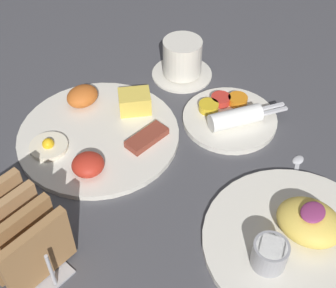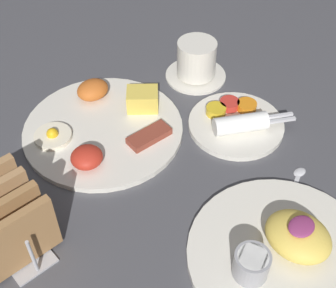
{
  "view_description": "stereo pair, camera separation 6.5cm",
  "coord_description": "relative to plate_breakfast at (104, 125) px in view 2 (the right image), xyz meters",
  "views": [
    {
      "loc": [
        -0.33,
        -0.31,
        0.57
      ],
      "look_at": [
        0.06,
        0.04,
        0.03
      ],
      "focal_mm": 50.0,
      "sensor_mm": 36.0,
      "label": 1
    },
    {
      "loc": [
        -0.29,
        -0.35,
        0.57
      ],
      "look_at": [
        0.06,
        0.04,
        0.03
      ],
      "focal_mm": 50.0,
      "sensor_mm": 36.0,
      "label": 2
    }
  ],
  "objects": [
    {
      "name": "toast_rack",
      "position": [
        -0.23,
        -0.1,
        0.04
      ],
      "size": [
        0.1,
        0.15,
        0.1
      ],
      "color": "#B7B7BC",
      "rests_on": "ground_plane"
    },
    {
      "name": "plate_foreground",
      "position": [
        0.03,
        -0.37,
        0.0
      ],
      "size": [
        0.27,
        0.27,
        0.06
      ],
      "color": "silver",
      "rests_on": "ground_plane"
    },
    {
      "name": "plate_condiments",
      "position": [
        0.18,
        -0.15,
        0.0
      ],
      "size": [
        0.17,
        0.17,
        0.04
      ],
      "color": "silver",
      "rests_on": "ground_plane"
    },
    {
      "name": "coffee_cup",
      "position": [
        0.23,
        0.0,
        0.03
      ],
      "size": [
        0.12,
        0.12,
        0.08
      ],
      "color": "silver",
      "rests_on": "ground_plane"
    },
    {
      "name": "ground_plane",
      "position": [
        -0.02,
        -0.17,
        -0.01
      ],
      "size": [
        3.0,
        3.0,
        0.0
      ],
      "primitive_type": "plane",
      "color": "#47474C"
    },
    {
      "name": "teaspoon",
      "position": [
        0.15,
        -0.3,
        -0.01
      ],
      "size": [
        0.12,
        0.06,
        0.01
      ],
      "color": "silver",
      "rests_on": "ground_plane"
    },
    {
      "name": "plate_breakfast",
      "position": [
        0.0,
        0.0,
        0.0
      ],
      "size": [
        0.28,
        0.28,
        0.05
      ],
      "color": "silver",
      "rests_on": "ground_plane"
    }
  ]
}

